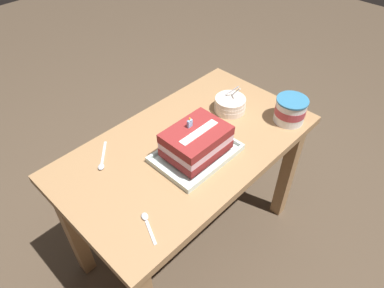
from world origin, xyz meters
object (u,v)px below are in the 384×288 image
Objects in this scene: ice_cream_tub at (290,110)px; foil_tray at (196,154)px; serving_spoon_near_tray at (102,163)px; serving_spoon_by_bowls at (146,220)px; birthday_cake at (196,141)px; bowl_stack at (230,104)px.

foil_tray is at bearing 162.34° from ice_cream_tub.
serving_spoon_near_tray is 0.33m from serving_spoon_by_bowls.
birthday_cake reaches higher than bowl_stack.
serving_spoon_by_bowls is at bearing 176.61° from ice_cream_tub.
bowl_stack is 0.62m from serving_spoon_near_tray.
serving_spoon_by_bowls is at bearing -164.12° from bowl_stack.
foil_tray is 2.28× the size of bowl_stack.
bowl_stack is 0.69m from serving_spoon_by_bowls.
ice_cream_tub is (0.12, -0.23, 0.02)m from bowl_stack.
ice_cream_tub is at bearing -17.66° from foil_tray.
serving_spoon_near_tray is (-0.61, 0.14, -0.03)m from bowl_stack.
bowl_stack is (0.32, 0.09, -0.04)m from birthday_cake.
foil_tray reaches higher than serving_spoon_by_bowls.
birthday_cake is (0.00, 0.00, 0.07)m from foil_tray.
bowl_stack is at bearing 15.88° from serving_spoon_by_bowls.
birthday_cake is 1.74× the size of ice_cream_tub.
birthday_cake is at bearing -163.88° from bowl_stack.
serving_spoon_near_tray is at bearing 80.70° from serving_spoon_by_bowls.
bowl_stack is at bearing 16.12° from foil_tray.
ice_cream_tub is 1.10× the size of serving_spoon_by_bowls.
bowl_stack is 0.27m from ice_cream_tub.
birthday_cake is 0.38m from serving_spoon_near_tray.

